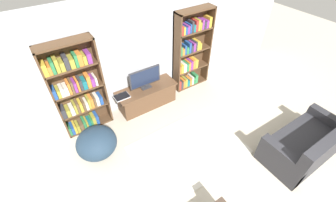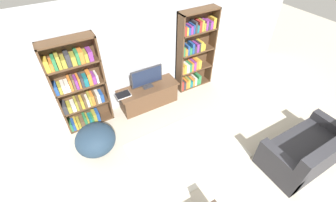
{
  "view_description": "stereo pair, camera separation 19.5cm",
  "coord_description": "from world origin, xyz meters",
  "px_view_note": "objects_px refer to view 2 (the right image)",
  "views": [
    {
      "loc": [
        -1.94,
        0.18,
        3.8
      ],
      "look_at": [
        -0.03,
        3.09,
        0.7
      ],
      "focal_mm": 24.0,
      "sensor_mm": 36.0,
      "label": 1
    },
    {
      "loc": [
        -1.77,
        0.08,
        3.8
      ],
      "look_at": [
        -0.03,
        3.09,
        0.7
      ],
      "focal_mm": 24.0,
      "sensor_mm": 36.0,
      "label": 2
    }
  ],
  "objects_px": {
    "bookshelf_right": "(194,52)",
    "tv_stand": "(149,96)",
    "bookshelf_left": "(79,87)",
    "beanbag_ottoman": "(96,140)",
    "laptop": "(123,95)",
    "television": "(147,77)",
    "couch_right_sofa": "(308,151)"
  },
  "relations": [
    {
      "from": "beanbag_ottoman",
      "to": "television",
      "type": "bearing_deg",
      "value": 25.57
    },
    {
      "from": "tv_stand",
      "to": "beanbag_ottoman",
      "type": "distance_m",
      "value": 1.67
    },
    {
      "from": "beanbag_ottoman",
      "to": "tv_stand",
      "type": "bearing_deg",
      "value": 24.98
    },
    {
      "from": "television",
      "to": "bookshelf_left",
      "type": "bearing_deg",
      "value": 175.12
    },
    {
      "from": "bookshelf_right",
      "to": "tv_stand",
      "type": "height_order",
      "value": "bookshelf_right"
    },
    {
      "from": "bookshelf_left",
      "to": "beanbag_ottoman",
      "type": "distance_m",
      "value": 1.1
    },
    {
      "from": "bookshelf_left",
      "to": "tv_stand",
      "type": "distance_m",
      "value": 1.62
    },
    {
      "from": "bookshelf_right",
      "to": "television",
      "type": "relative_size",
      "value": 2.68
    },
    {
      "from": "bookshelf_left",
      "to": "television",
      "type": "bearing_deg",
      "value": -4.88
    },
    {
      "from": "bookshelf_right",
      "to": "couch_right_sofa",
      "type": "distance_m",
      "value": 3.23
    },
    {
      "from": "laptop",
      "to": "beanbag_ottoman",
      "type": "bearing_deg",
      "value": -141.41
    },
    {
      "from": "bookshelf_left",
      "to": "laptop",
      "type": "bearing_deg",
      "value": -9.16
    },
    {
      "from": "television",
      "to": "laptop",
      "type": "distance_m",
      "value": 0.67
    },
    {
      "from": "bookshelf_left",
      "to": "television",
      "type": "distance_m",
      "value": 1.46
    },
    {
      "from": "tv_stand",
      "to": "laptop",
      "type": "relative_size",
      "value": 4.35
    },
    {
      "from": "couch_right_sofa",
      "to": "beanbag_ottoman",
      "type": "xyz_separation_m",
      "value": [
        -3.36,
        2.27,
        -0.01
      ]
    },
    {
      "from": "laptop",
      "to": "bookshelf_right",
      "type": "bearing_deg",
      "value": 3.88
    },
    {
      "from": "bookshelf_left",
      "to": "laptop",
      "type": "height_order",
      "value": "bookshelf_left"
    },
    {
      "from": "television",
      "to": "couch_right_sofa",
      "type": "distance_m",
      "value": 3.55
    },
    {
      "from": "television",
      "to": "laptop",
      "type": "xyz_separation_m",
      "value": [
        -0.62,
        -0.01,
        -0.26
      ]
    },
    {
      "from": "tv_stand",
      "to": "bookshelf_right",
      "type": "bearing_deg",
      "value": 5.99
    },
    {
      "from": "beanbag_ottoman",
      "to": "bookshelf_right",
      "type": "bearing_deg",
      "value": 16.39
    },
    {
      "from": "bookshelf_right",
      "to": "bookshelf_left",
      "type": "bearing_deg",
      "value": -179.97
    },
    {
      "from": "television",
      "to": "couch_right_sofa",
      "type": "height_order",
      "value": "television"
    },
    {
      "from": "bookshelf_left",
      "to": "television",
      "type": "relative_size",
      "value": 2.68
    },
    {
      "from": "bookshelf_right",
      "to": "television",
      "type": "distance_m",
      "value": 1.39
    },
    {
      "from": "television",
      "to": "beanbag_ottoman",
      "type": "relative_size",
      "value": 0.98
    },
    {
      "from": "tv_stand",
      "to": "bookshelf_left",
      "type": "bearing_deg",
      "value": 174.38
    },
    {
      "from": "tv_stand",
      "to": "television",
      "type": "bearing_deg",
      "value": 90.0
    },
    {
      "from": "television",
      "to": "couch_right_sofa",
      "type": "xyz_separation_m",
      "value": [
        1.85,
        -2.99,
        -0.5
      ]
    },
    {
      "from": "bookshelf_right",
      "to": "couch_right_sofa",
      "type": "relative_size",
      "value": 1.21
    },
    {
      "from": "bookshelf_right",
      "to": "tv_stand",
      "type": "xyz_separation_m",
      "value": [
        -1.37,
        -0.14,
        -0.73
      ]
    }
  ]
}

